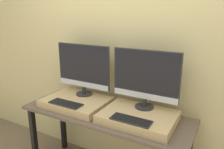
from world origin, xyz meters
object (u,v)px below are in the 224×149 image
at_px(keyboard_left, 66,103).
at_px(monitor_right, 145,77).
at_px(keyboard_right, 131,120).
at_px(monitor_left, 83,68).

bearing_deg(keyboard_left, monitor_right, 23.43).
bearing_deg(keyboard_right, monitor_left, 156.57).
relative_size(monitor_left, keyboard_left, 1.83).
height_order(keyboard_left, keyboard_right, same).
bearing_deg(monitor_left, keyboard_right, -23.43).
height_order(monitor_left, keyboard_left, monitor_left).
bearing_deg(monitor_left, keyboard_left, -90.00).
bearing_deg(keyboard_right, keyboard_left, 180.00).
distance_m(keyboard_left, keyboard_right, 0.68).
relative_size(keyboard_left, keyboard_right, 1.00).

